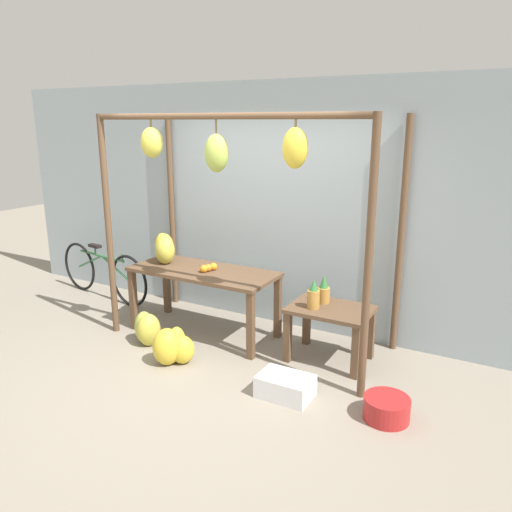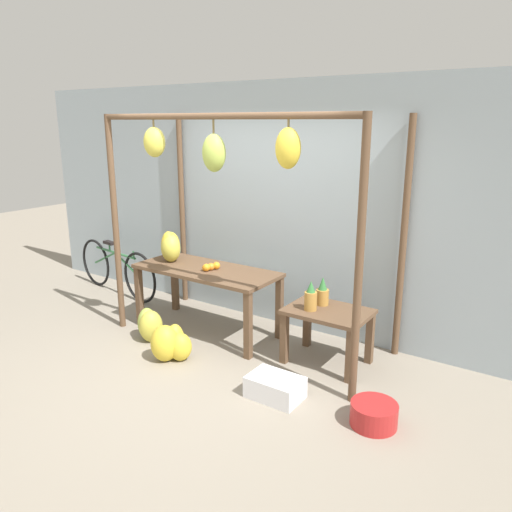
{
  "view_description": "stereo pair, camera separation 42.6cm",
  "coord_description": "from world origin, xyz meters",
  "px_view_note": "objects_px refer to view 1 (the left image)",
  "views": [
    {
      "loc": [
        2.58,
        -3.52,
        2.36
      ],
      "look_at": [
        0.15,
        0.84,
        1.01
      ],
      "focal_mm": 35.0,
      "sensor_mm": 36.0,
      "label": 1
    },
    {
      "loc": [
        2.95,
        -3.29,
        2.36
      ],
      "look_at": [
        0.15,
        0.84,
        1.01
      ],
      "focal_mm": 35.0,
      "sensor_mm": 36.0,
      "label": 2
    }
  ],
  "objects_px": {
    "orange_pile": "(207,268)",
    "banana_pile_ground_left": "(147,329)",
    "pineapple_cluster": "(319,294)",
    "banana_pile_ground_right": "(173,347)",
    "parked_bicycle": "(103,272)",
    "fruit_crate_white": "(285,386)",
    "blue_bucket": "(387,408)",
    "banana_pile_on_table": "(164,249)"
  },
  "relations": [
    {
      "from": "orange_pile",
      "to": "fruit_crate_white",
      "type": "relative_size",
      "value": 0.44
    },
    {
      "from": "banana_pile_on_table",
      "to": "banana_pile_ground_right",
      "type": "relative_size",
      "value": 0.77
    },
    {
      "from": "blue_bucket",
      "to": "parked_bicycle",
      "type": "bearing_deg",
      "value": 166.49
    },
    {
      "from": "blue_bucket",
      "to": "banana_pile_ground_right",
      "type": "bearing_deg",
      "value": -178.1
    },
    {
      "from": "pineapple_cluster",
      "to": "parked_bicycle",
      "type": "xyz_separation_m",
      "value": [
        -3.25,
        0.25,
        -0.33
      ]
    },
    {
      "from": "banana_pile_on_table",
      "to": "orange_pile",
      "type": "distance_m",
      "value": 0.64
    },
    {
      "from": "banana_pile_on_table",
      "to": "pineapple_cluster",
      "type": "bearing_deg",
      "value": 1.65
    },
    {
      "from": "pineapple_cluster",
      "to": "banana_pile_ground_left",
      "type": "xyz_separation_m",
      "value": [
        -1.73,
        -0.62,
        -0.51
      ]
    },
    {
      "from": "banana_pile_on_table",
      "to": "orange_pile",
      "type": "relative_size",
      "value": 1.73
    },
    {
      "from": "pineapple_cluster",
      "to": "banana_pile_ground_left",
      "type": "distance_m",
      "value": 1.91
    },
    {
      "from": "parked_bicycle",
      "to": "orange_pile",
      "type": "bearing_deg",
      "value": -9.64
    },
    {
      "from": "fruit_crate_white",
      "to": "banana_pile_ground_right",
      "type": "bearing_deg",
      "value": 179.17
    },
    {
      "from": "orange_pile",
      "to": "fruit_crate_white",
      "type": "distance_m",
      "value": 1.69
    },
    {
      "from": "orange_pile",
      "to": "banana_pile_ground_left",
      "type": "height_order",
      "value": "orange_pile"
    },
    {
      "from": "orange_pile",
      "to": "blue_bucket",
      "type": "xyz_separation_m",
      "value": [
        2.21,
        -0.67,
        -0.7
      ]
    },
    {
      "from": "orange_pile",
      "to": "banana_pile_ground_left",
      "type": "relative_size",
      "value": 0.52
    },
    {
      "from": "banana_pile_on_table",
      "to": "fruit_crate_white",
      "type": "xyz_separation_m",
      "value": [
        1.96,
        -0.79,
        -0.83
      ]
    },
    {
      "from": "blue_bucket",
      "to": "parked_bicycle",
      "type": "height_order",
      "value": "parked_bicycle"
    },
    {
      "from": "parked_bicycle",
      "to": "banana_pile_on_table",
      "type": "bearing_deg",
      "value": -12.56
    },
    {
      "from": "banana_pile_ground_right",
      "to": "banana_pile_ground_left",
      "type": "bearing_deg",
      "value": 158.33
    },
    {
      "from": "banana_pile_ground_right",
      "to": "parked_bicycle",
      "type": "distance_m",
      "value": 2.33
    },
    {
      "from": "fruit_crate_white",
      "to": "banana_pile_on_table",
      "type": "bearing_deg",
      "value": 157.97
    },
    {
      "from": "banana_pile_ground_right",
      "to": "parked_bicycle",
      "type": "bearing_deg",
      "value": 152.36
    },
    {
      "from": "banana_pile_ground_left",
      "to": "parked_bicycle",
      "type": "height_order",
      "value": "parked_bicycle"
    },
    {
      "from": "pineapple_cluster",
      "to": "banana_pile_ground_left",
      "type": "relative_size",
      "value": 0.81
    },
    {
      "from": "orange_pile",
      "to": "banana_pile_ground_right",
      "type": "height_order",
      "value": "orange_pile"
    },
    {
      "from": "banana_pile_ground_left",
      "to": "banana_pile_ground_right",
      "type": "height_order",
      "value": "banana_pile_ground_right"
    },
    {
      "from": "banana_pile_ground_right",
      "to": "blue_bucket",
      "type": "xyz_separation_m",
      "value": [
        2.13,
        0.07,
        -0.08
      ]
    },
    {
      "from": "banana_pile_ground_right",
      "to": "fruit_crate_white",
      "type": "height_order",
      "value": "banana_pile_ground_right"
    },
    {
      "from": "banana_pile_on_table",
      "to": "parked_bicycle",
      "type": "distance_m",
      "value": 1.49
    },
    {
      "from": "orange_pile",
      "to": "banana_pile_ground_left",
      "type": "xyz_separation_m",
      "value": [
        -0.45,
        -0.53,
        -0.62
      ]
    },
    {
      "from": "pineapple_cluster",
      "to": "banana_pile_ground_left",
      "type": "bearing_deg",
      "value": -160.36
    },
    {
      "from": "banana_pile_on_table",
      "to": "blue_bucket",
      "type": "distance_m",
      "value": 3.04
    },
    {
      "from": "orange_pile",
      "to": "pineapple_cluster",
      "type": "height_order",
      "value": "pineapple_cluster"
    },
    {
      "from": "orange_pile",
      "to": "blue_bucket",
      "type": "bearing_deg",
      "value": -16.87
    },
    {
      "from": "banana_pile_ground_right",
      "to": "orange_pile",
      "type": "bearing_deg",
      "value": 96.2
    },
    {
      "from": "blue_bucket",
      "to": "pineapple_cluster",
      "type": "bearing_deg",
      "value": 140.65
    },
    {
      "from": "banana_pile_ground_right",
      "to": "fruit_crate_white",
      "type": "relative_size",
      "value": 0.99
    },
    {
      "from": "banana_pile_on_table",
      "to": "banana_pile_ground_left",
      "type": "relative_size",
      "value": 0.91
    },
    {
      "from": "banana_pile_on_table",
      "to": "parked_bicycle",
      "type": "xyz_separation_m",
      "value": [
        -1.35,
        0.3,
        -0.56
      ]
    },
    {
      "from": "pineapple_cluster",
      "to": "fruit_crate_white",
      "type": "distance_m",
      "value": 1.04
    },
    {
      "from": "parked_bicycle",
      "to": "fruit_crate_white",
      "type": "bearing_deg",
      "value": -18.3
    }
  ]
}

